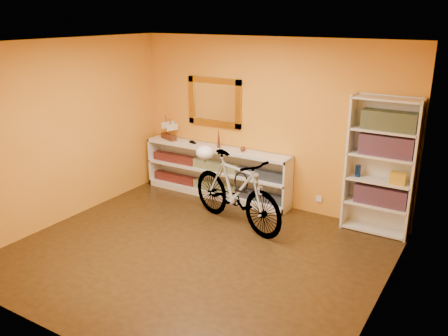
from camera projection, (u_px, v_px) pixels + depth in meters
The scene contains 24 objects.
floor at pixel (196, 253), 6.00m from camera, with size 4.50×4.00×0.01m, color black.
ceiling at pixel (191, 43), 5.18m from camera, with size 4.50×4.00×0.01m, color silver.
back_wall at pixel (268, 124), 7.22m from camera, with size 4.50×0.01×2.60m, color orange.
left_wall at pixel (64, 132), 6.70m from camera, with size 0.01×4.00×2.60m, color orange.
right_wall at pixel (388, 191), 4.48m from camera, with size 0.01×4.00×2.60m, color orange.
gilt_mirror at pixel (214, 102), 7.58m from camera, with size 0.98×0.06×0.78m, color olive.
wall_socket at pixel (319, 199), 7.09m from camera, with size 0.09×0.01×0.09m, color silver.
console_unit at pixel (216, 172), 7.75m from camera, with size 2.60×0.35×0.85m, color silver, non-canonical shape.
cd_row_lower at pixel (216, 187), 7.81m from camera, with size 2.50×0.13×0.14m, color black.
cd_row_upper at pixel (215, 166), 7.70m from camera, with size 2.50×0.13×0.14m, color navy.
model_ship at pixel (168, 128), 8.03m from camera, with size 0.35×0.13×0.41m, color #422112, non-canonical shape.
toy_car at pixel (193, 143), 7.84m from camera, with size 0.00×0.00×0.00m, color black.
bronze_ornament at pixel (219, 137), 7.54m from camera, with size 0.06×0.06×0.34m, color brown.
decorative_orb at pixel (243, 149), 7.36m from camera, with size 0.08×0.08×0.08m, color brown.
bookcase at pixel (381, 167), 6.32m from camera, with size 0.90×0.30×1.90m, color silver, non-canonical shape.
book_row_a at pixel (381, 195), 6.42m from camera, with size 0.70×0.22×0.26m, color maroon.
book_row_b at pixel (387, 146), 6.20m from camera, with size 0.70×0.22×0.28m, color maroon.
book_row_c at pixel (390, 121), 6.09m from camera, with size 0.70×0.22×0.25m, color #16374E.
travel_mug at pixel (358, 171), 6.48m from camera, with size 0.07×0.07×0.16m, color navy.
red_tin at pixel (370, 122), 6.26m from camera, with size 0.12×0.12×0.16m, color maroon.
yellow_bag at pixel (398, 178), 6.20m from camera, with size 0.20×0.13×0.16m, color gold.
bicycle at pixel (236, 190), 6.64m from camera, with size 1.81×0.47×1.07m, color silver.
helmet at pixel (205, 153), 7.01m from camera, with size 0.28×0.26×0.21m, color white.
u_lock at pixel (241, 182), 6.51m from camera, with size 0.22×0.22×0.02m, color black.
Camera 1 is at (3.09, -4.39, 2.92)m, focal length 37.67 mm.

